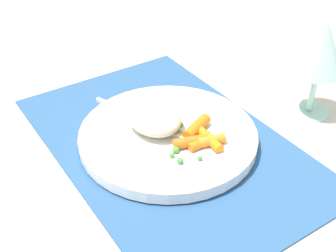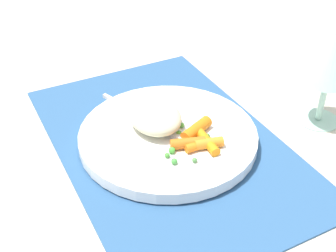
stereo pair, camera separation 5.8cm
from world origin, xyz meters
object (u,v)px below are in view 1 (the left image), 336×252
object	(u,v)px
rice_mound	(153,117)
fork	(153,123)
wine_glass	(322,50)
plate	(168,136)
carrot_portion	(201,137)

from	to	relation	value
rice_mound	fork	world-z (taller)	rice_mound
fork	wine_glass	size ratio (longest dim) A/B	1.13
plate	rice_mound	size ratio (longest dim) A/B	2.75
plate	carrot_portion	distance (m)	0.05
plate	carrot_portion	bearing A→B (deg)	30.60
carrot_portion	wine_glass	distance (m)	0.23
carrot_portion	wine_glass	bearing A→B (deg)	87.24
rice_mound	wine_glass	distance (m)	0.28
fork	carrot_portion	bearing A→B (deg)	27.08
plate	wine_glass	distance (m)	0.27
rice_mound	wine_glass	bearing A→B (deg)	73.39
carrot_portion	wine_glass	xyz separation A→B (m)	(0.01, 0.22, 0.08)
wine_glass	rice_mound	bearing A→B (deg)	-106.61
plate	rice_mound	distance (m)	0.04
fork	wine_glass	bearing A→B (deg)	72.32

